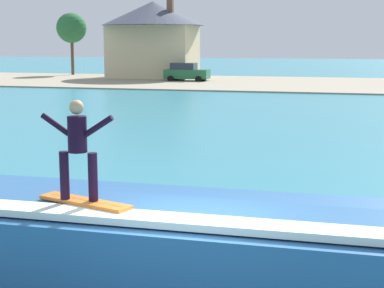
{
  "coord_description": "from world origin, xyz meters",
  "views": [
    {
      "loc": [
        2.37,
        -8.8,
        4.07
      ],
      "look_at": [
        -1.26,
        4.99,
        1.66
      ],
      "focal_mm": 57.67,
      "sensor_mm": 36.0,
      "label": 1
    }
  ],
  "objects_px": {
    "surfboard": "(85,202)",
    "surfer": "(78,144)",
    "car_near_shore": "(186,72)",
    "house_with_chimney": "(153,33)",
    "wave_crest": "(136,236)",
    "tree_tall_bare": "(71,28)"
  },
  "relations": [
    {
      "from": "house_with_chimney",
      "to": "tree_tall_bare",
      "type": "distance_m",
      "value": 11.07
    },
    {
      "from": "car_near_shore",
      "to": "house_with_chimney",
      "type": "distance_m",
      "value": 7.37
    },
    {
      "from": "surfer",
      "to": "car_near_shore",
      "type": "height_order",
      "value": "surfer"
    },
    {
      "from": "surfboard",
      "to": "tree_tall_bare",
      "type": "height_order",
      "value": "tree_tall_bare"
    },
    {
      "from": "surfboard",
      "to": "surfer",
      "type": "bearing_deg",
      "value": -173.5
    },
    {
      "from": "tree_tall_bare",
      "to": "wave_crest",
      "type": "bearing_deg",
      "value": -63.41
    },
    {
      "from": "wave_crest",
      "to": "car_near_shore",
      "type": "bearing_deg",
      "value": 104.27
    },
    {
      "from": "surfboard",
      "to": "surfer",
      "type": "distance_m",
      "value": 0.99
    },
    {
      "from": "wave_crest",
      "to": "surfer",
      "type": "bearing_deg",
      "value": -141.06
    },
    {
      "from": "wave_crest",
      "to": "car_near_shore",
      "type": "xyz_separation_m",
      "value": [
        -12.41,
        48.77,
        0.31
      ]
    },
    {
      "from": "tree_tall_bare",
      "to": "surfer",
      "type": "bearing_deg",
      "value": -64.31
    },
    {
      "from": "wave_crest",
      "to": "surfboard",
      "type": "distance_m",
      "value": 1.19
    },
    {
      "from": "car_near_shore",
      "to": "tree_tall_bare",
      "type": "relative_size",
      "value": 0.6
    },
    {
      "from": "wave_crest",
      "to": "surfer",
      "type": "relative_size",
      "value": 6.1
    },
    {
      "from": "surfer",
      "to": "tree_tall_bare",
      "type": "height_order",
      "value": "tree_tall_bare"
    },
    {
      "from": "house_with_chimney",
      "to": "car_near_shore",
      "type": "bearing_deg",
      "value": -40.86
    },
    {
      "from": "car_near_shore",
      "to": "house_with_chimney",
      "type": "height_order",
      "value": "house_with_chimney"
    },
    {
      "from": "car_near_shore",
      "to": "house_with_chimney",
      "type": "xyz_separation_m",
      "value": [
        -4.75,
        4.11,
        3.85
      ]
    },
    {
      "from": "surfer",
      "to": "tree_tall_bare",
      "type": "distance_m",
      "value": 62.54
    },
    {
      "from": "wave_crest",
      "to": "car_near_shore",
      "type": "distance_m",
      "value": 50.33
    },
    {
      "from": "surfer",
      "to": "car_near_shore",
      "type": "distance_m",
      "value": 50.78
    },
    {
      "from": "surfboard",
      "to": "tree_tall_bare",
      "type": "relative_size",
      "value": 0.25
    }
  ]
}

